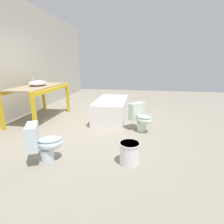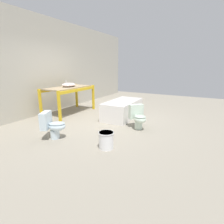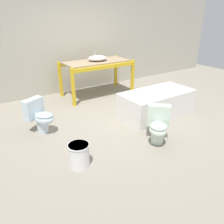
{
  "view_description": "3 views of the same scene",
  "coord_description": "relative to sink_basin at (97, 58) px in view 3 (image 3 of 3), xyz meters",
  "views": [
    {
      "loc": [
        -3.87,
        -1.33,
        1.5
      ],
      "look_at": [
        -0.68,
        -0.77,
        0.58
      ],
      "focal_mm": 28.0,
      "sensor_mm": 36.0,
      "label": 1
    },
    {
      "loc": [
        -4.24,
        -2.84,
        1.61
      ],
      "look_at": [
        -0.61,
        -0.83,
        0.51
      ],
      "focal_mm": 28.0,
      "sensor_mm": 36.0,
      "label": 2
    },
    {
      "loc": [
        -2.5,
        -3.62,
        2.02
      ],
      "look_at": [
        -0.63,
        -0.74,
        0.48
      ],
      "focal_mm": 35.0,
      "sensor_mm": 36.0,
      "label": 3
    }
  ],
  "objects": [
    {
      "name": "toilet_far",
      "position": [
        -0.38,
        -2.69,
        -0.66
      ],
      "size": [
        0.6,
        0.6,
        0.62
      ],
      "rotation": [
        0.0,
        0.0,
        -0.76
      ],
      "color": "silver",
      "rests_on": "ground_plane"
    },
    {
      "name": "bathtub_main",
      "position": [
        0.36,
        -1.89,
        -0.67
      ],
      "size": [
        1.59,
        0.81,
        0.54
      ],
      "rotation": [
        0.0,
        0.0,
        0.01
      ],
      "color": "white",
      "rests_on": "ground_plane"
    },
    {
      "name": "warehouse_wall_rear",
      "position": [
        -0.31,
        0.74,
        0.61
      ],
      "size": [
        10.8,
        0.08,
        3.2
      ],
      "color": "#B2AD9E",
      "rests_on": "ground_plane"
    },
    {
      "name": "sink_basin",
      "position": [
        0.0,
        0.0,
        0.0
      ],
      "size": [
        0.5,
        0.42,
        0.22
      ],
      "color": "silver",
      "rests_on": "shelving_rack"
    },
    {
      "name": "bucket_white",
      "position": [
        -1.78,
        -2.55,
        -0.81
      ],
      "size": [
        0.31,
        0.31,
        0.35
      ],
      "color": "white",
      "rests_on": "ground_plane"
    },
    {
      "name": "ground_plane",
      "position": [
        -0.31,
        -1.38,
        -0.99
      ],
      "size": [
        12.0,
        12.0,
        0.0
      ],
      "primitive_type": "plane",
      "color": "gray"
    },
    {
      "name": "toilet_near",
      "position": [
        -1.94,
        -1.24,
        -0.66
      ],
      "size": [
        0.54,
        0.61,
        0.62
      ],
      "rotation": [
        0.0,
        0.0,
        0.48
      ],
      "color": "silver",
      "rests_on": "ground_plane"
    },
    {
      "name": "shelving_rack",
      "position": [
        -0.03,
        -0.01,
        -0.2
      ],
      "size": [
        1.82,
        0.89,
        0.92
      ],
      "color": "gold",
      "rests_on": "ground_plane"
    }
  ]
}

